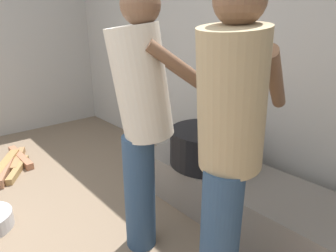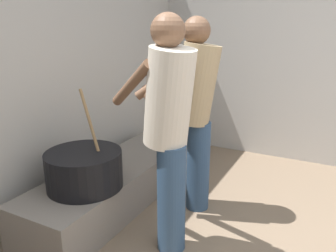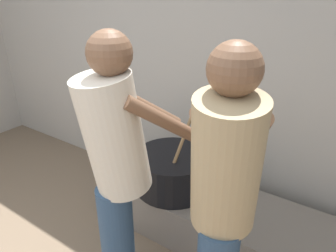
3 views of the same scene
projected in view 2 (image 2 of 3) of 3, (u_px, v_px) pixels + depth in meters
hearth_ledge at (117, 184)px, 3.01m from camera, size 1.94×0.60×0.36m
cooking_pot_main at (84, 169)px, 2.53m from camera, size 0.58×0.58×0.74m
cook_in_cream_shirt at (168, 123)px, 2.18m from camera, size 0.58×0.74×1.63m
cook_in_tan_shirt at (196, 105)px, 2.70m from camera, size 0.53×0.74×1.63m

